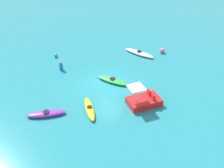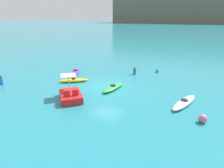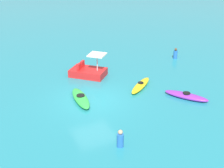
{
  "view_description": "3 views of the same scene",
  "coord_description": "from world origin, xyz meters",
  "px_view_note": "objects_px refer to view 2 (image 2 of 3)",
  "views": [
    {
      "loc": [
        -15.81,
        -7.73,
        11.74
      ],
      "look_at": [
        -0.06,
        -0.51,
        0.34
      ],
      "focal_mm": 41.28,
      "sensor_mm": 36.0,
      "label": 1
    },
    {
      "loc": [
        7.83,
        -13.68,
        5.82
      ],
      "look_at": [
        0.45,
        0.06,
        0.34
      ],
      "focal_mm": 30.95,
      "sensor_mm": 36.0,
      "label": 2
    },
    {
      "loc": [
        5.96,
        15.32,
        8.52
      ],
      "look_at": [
        -1.69,
        -0.94,
        0.32
      ],
      "focal_mm": 49.69,
      "sensor_mm": 36.0,
      "label": 3
    }
  ],
  "objects_px": {
    "kayak_white": "(184,102)",
    "kayak_green": "(113,87)",
    "kayak_purple": "(76,72)",
    "pedal_boat_red": "(70,95)",
    "buoy_cyan": "(157,71)",
    "person_by_kayaks": "(1,80)",
    "person_near_shore": "(135,71)",
    "kayak_yellow": "(74,80)",
    "buoy_pink": "(203,118)"
  },
  "relations": [
    {
      "from": "kayak_white",
      "to": "kayak_green",
      "type": "bearing_deg",
      "value": 177.03
    },
    {
      "from": "kayak_purple",
      "to": "pedal_boat_red",
      "type": "xyz_separation_m",
      "value": [
        4.06,
        -5.74,
        0.17
      ]
    },
    {
      "from": "buoy_cyan",
      "to": "person_by_kayaks",
      "type": "distance_m",
      "value": 15.51
    },
    {
      "from": "kayak_purple",
      "to": "buoy_cyan",
      "type": "relative_size",
      "value": 7.04
    },
    {
      "from": "buoy_cyan",
      "to": "kayak_white",
      "type": "bearing_deg",
      "value": -61.51
    },
    {
      "from": "kayak_green",
      "to": "person_by_kayaks",
      "type": "relative_size",
      "value": 3.26
    },
    {
      "from": "kayak_purple",
      "to": "person_near_shore",
      "type": "distance_m",
      "value": 6.34
    },
    {
      "from": "kayak_green",
      "to": "kayak_yellow",
      "type": "distance_m",
      "value": 4.12
    },
    {
      "from": "kayak_green",
      "to": "buoy_pink",
      "type": "bearing_deg",
      "value": -17.98
    },
    {
      "from": "person_by_kayaks",
      "to": "kayak_yellow",
      "type": "bearing_deg",
      "value": 34.37
    },
    {
      "from": "kayak_yellow",
      "to": "buoy_pink",
      "type": "height_order",
      "value": "buoy_pink"
    },
    {
      "from": "person_by_kayaks",
      "to": "pedal_boat_red",
      "type": "bearing_deg",
      "value": 2.71
    },
    {
      "from": "buoy_pink",
      "to": "person_by_kayaks",
      "type": "bearing_deg",
      "value": -175.19
    },
    {
      "from": "kayak_purple",
      "to": "person_by_kayaks",
      "type": "distance_m",
      "value": 7.08
    },
    {
      "from": "person_near_shore",
      "to": "kayak_yellow",
      "type": "bearing_deg",
      "value": -128.24
    },
    {
      "from": "kayak_green",
      "to": "kayak_white",
      "type": "height_order",
      "value": "same"
    },
    {
      "from": "kayak_purple",
      "to": "buoy_cyan",
      "type": "distance_m",
      "value": 8.93
    },
    {
      "from": "kayak_purple",
      "to": "person_by_kayaks",
      "type": "bearing_deg",
      "value": -120.39
    },
    {
      "from": "buoy_cyan",
      "to": "person_near_shore",
      "type": "xyz_separation_m",
      "value": [
        -1.91,
        -1.94,
        0.2
      ]
    },
    {
      "from": "buoy_pink",
      "to": "person_near_shore",
      "type": "bearing_deg",
      "value": 134.33
    },
    {
      "from": "pedal_boat_red",
      "to": "buoy_pink",
      "type": "xyz_separation_m",
      "value": [
        8.89,
        1.03,
        -0.09
      ]
    },
    {
      "from": "kayak_green",
      "to": "buoy_pink",
      "type": "relative_size",
      "value": 5.82
    },
    {
      "from": "kayak_purple",
      "to": "buoy_pink",
      "type": "relative_size",
      "value": 5.29
    },
    {
      "from": "pedal_boat_red",
      "to": "person_by_kayaks",
      "type": "distance_m",
      "value": 7.65
    },
    {
      "from": "kayak_white",
      "to": "buoy_pink",
      "type": "xyz_separation_m",
      "value": [
        1.32,
        -2.0,
        0.08
      ]
    },
    {
      "from": "kayak_white",
      "to": "person_by_kayaks",
      "type": "height_order",
      "value": "person_by_kayaks"
    },
    {
      "from": "person_by_kayaks",
      "to": "person_near_shore",
      "type": "bearing_deg",
      "value": 43.12
    },
    {
      "from": "person_near_shore",
      "to": "person_by_kayaks",
      "type": "height_order",
      "value": "same"
    },
    {
      "from": "kayak_purple",
      "to": "buoy_cyan",
      "type": "height_order",
      "value": "same"
    },
    {
      "from": "buoy_pink",
      "to": "kayak_yellow",
      "type": "bearing_deg",
      "value": 168.72
    },
    {
      "from": "buoy_pink",
      "to": "buoy_cyan",
      "type": "distance_m",
      "value": 10.69
    },
    {
      "from": "buoy_cyan",
      "to": "kayak_green",
      "type": "bearing_deg",
      "value": -104.58
    },
    {
      "from": "buoy_cyan",
      "to": "person_by_kayaks",
      "type": "bearing_deg",
      "value": -136.47
    },
    {
      "from": "person_by_kayaks",
      "to": "kayak_green",
      "type": "bearing_deg",
      "value": 21.39
    },
    {
      "from": "person_near_shore",
      "to": "kayak_green",
      "type": "bearing_deg",
      "value": -88.99
    },
    {
      "from": "pedal_boat_red",
      "to": "person_near_shore",
      "type": "height_order",
      "value": "pedal_boat_red"
    },
    {
      "from": "buoy_cyan",
      "to": "person_near_shore",
      "type": "distance_m",
      "value": 2.73
    },
    {
      "from": "pedal_boat_red",
      "to": "buoy_pink",
      "type": "height_order",
      "value": "pedal_boat_red"
    },
    {
      "from": "kayak_yellow",
      "to": "buoy_pink",
      "type": "relative_size",
      "value": 5.02
    },
    {
      "from": "kayak_purple",
      "to": "person_by_kayaks",
      "type": "xyz_separation_m",
      "value": [
        -3.58,
        -6.1,
        0.22
      ]
    },
    {
      "from": "kayak_purple",
      "to": "kayak_green",
      "type": "xyz_separation_m",
      "value": [
        5.85,
        -2.41,
        0.0
      ]
    },
    {
      "from": "kayak_green",
      "to": "kayak_yellow",
      "type": "relative_size",
      "value": 1.16
    },
    {
      "from": "kayak_purple",
      "to": "pedal_boat_red",
      "type": "bearing_deg",
      "value": -54.71
    },
    {
      "from": "kayak_yellow",
      "to": "person_near_shore",
      "type": "distance_m",
      "value": 6.52
    },
    {
      "from": "person_near_shore",
      "to": "person_by_kayaks",
      "type": "distance_m",
      "value": 12.8
    },
    {
      "from": "kayak_white",
      "to": "buoy_cyan",
      "type": "relative_size",
      "value": 9.22
    },
    {
      "from": "kayak_purple",
      "to": "buoy_cyan",
      "type": "xyz_separation_m",
      "value": [
        7.67,
        4.58,
        0.02
      ]
    },
    {
      "from": "kayak_yellow",
      "to": "person_by_kayaks",
      "type": "height_order",
      "value": "person_by_kayaks"
    },
    {
      "from": "pedal_boat_red",
      "to": "person_near_shore",
      "type": "relative_size",
      "value": 3.15
    },
    {
      "from": "kayak_green",
      "to": "person_by_kayaks",
      "type": "height_order",
      "value": "person_by_kayaks"
    }
  ]
}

